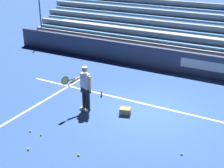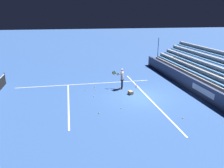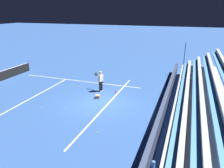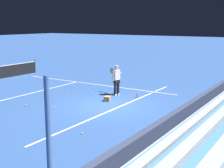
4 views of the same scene
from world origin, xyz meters
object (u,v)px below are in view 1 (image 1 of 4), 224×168
tennis_ball_by_box (79,155)px  tennis_ball_midcourt (182,154)px  tennis_ball_far_left (28,149)px  tennis_ball_near_player (78,87)px  tennis_ball_stray_back (41,135)px  water_bottle (101,94)px  ball_box_cardboard (125,111)px  tennis_player (85,88)px  tennis_ball_toward_net (30,131)px

tennis_ball_by_box → tennis_ball_midcourt: size_ratio=1.00×
tennis_ball_far_left → tennis_ball_near_player: bearing=-73.6°
tennis_ball_stray_back → water_bottle: bearing=-93.1°
tennis_ball_by_box → tennis_ball_near_player: bearing=-55.4°
tennis_ball_far_left → water_bottle: bearing=-89.8°
ball_box_cardboard → tennis_ball_by_box: bearing=88.6°
tennis_ball_far_left → tennis_ball_stray_back: size_ratio=1.00×
tennis_player → tennis_ball_far_left: 3.16m
tennis_player → tennis_ball_far_left: tennis_player is taller
tennis_ball_by_box → ball_box_cardboard: bearing=-91.4°
tennis_ball_near_player → tennis_ball_by_box: 5.04m
tennis_ball_toward_net → tennis_ball_stray_back: size_ratio=1.00×
tennis_ball_near_player → tennis_ball_midcourt: (-5.49, 2.64, 0.00)m
ball_box_cardboard → tennis_ball_by_box: (0.07, 2.91, -0.10)m
tennis_player → water_bottle: size_ratio=7.80×
ball_box_cardboard → tennis_ball_stray_back: bearing=55.9°
tennis_ball_far_left → tennis_ball_by_box: size_ratio=1.00×
ball_box_cardboard → tennis_ball_midcourt: size_ratio=6.06×
tennis_player → tennis_ball_midcourt: size_ratio=25.98×
tennis_ball_by_box → tennis_ball_far_left: bearing=18.4°
tennis_ball_far_left → tennis_ball_by_box: bearing=-161.6°
ball_box_cardboard → tennis_ball_midcourt: 2.92m
tennis_ball_midcourt → tennis_ball_stray_back: (4.32, 1.19, 0.00)m
tennis_ball_toward_net → tennis_ball_stray_back: same height
tennis_ball_near_player → tennis_ball_stray_back: bearing=106.9°
tennis_player → tennis_ball_far_left: bearing=88.6°
ball_box_cardboard → tennis_ball_near_player: 3.18m
tennis_ball_far_left → tennis_ball_midcourt: 4.58m
tennis_ball_toward_net → tennis_ball_far_left: size_ratio=1.00×
tennis_ball_far_left → tennis_ball_stray_back: bearing=-76.0°
water_bottle → tennis_ball_by_box: bearing=111.2°
ball_box_cardboard → water_bottle: (1.57, -0.96, -0.02)m
tennis_ball_by_box → water_bottle: bearing=-68.8°
ball_box_cardboard → tennis_ball_stray_back: 3.14m
ball_box_cardboard → water_bottle: size_ratio=1.82×
tennis_ball_stray_back → ball_box_cardboard: bearing=-124.1°
tennis_player → tennis_ball_by_box: 3.04m
tennis_ball_stray_back → tennis_ball_toward_net: bearing=-0.6°
tennis_ball_midcourt → water_bottle: water_bottle is taller
tennis_ball_near_player → tennis_ball_stray_back: size_ratio=1.00×
ball_box_cardboard → tennis_ball_stray_back: ball_box_cardboard is taller
tennis_player → tennis_ball_by_box: size_ratio=25.98×
tennis_ball_far_left → tennis_player: bearing=-91.4°
tennis_ball_near_player → water_bottle: 1.39m
tennis_ball_midcourt → tennis_ball_stray_back: bearing=15.4°
tennis_player → tennis_ball_toward_net: (0.74, 2.23, -0.86)m
ball_box_cardboard → tennis_ball_toward_net: bearing=49.4°
tennis_player → ball_box_cardboard: bearing=-166.2°
tennis_ball_near_player → tennis_player: bearing=132.0°
tennis_ball_near_player → tennis_ball_midcourt: size_ratio=1.00×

